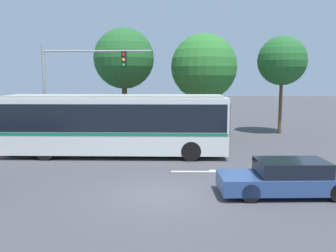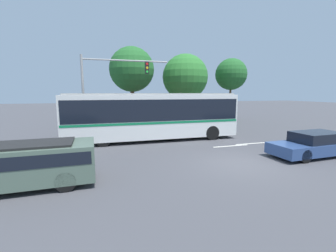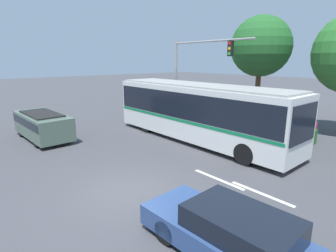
{
  "view_description": "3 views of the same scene",
  "coord_description": "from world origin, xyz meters",
  "px_view_note": "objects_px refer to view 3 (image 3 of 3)",
  "views": [
    {
      "loc": [
        0.49,
        -12.6,
        4.19
      ],
      "look_at": [
        0.05,
        6.27,
        1.66
      ],
      "focal_mm": 38.81,
      "sensor_mm": 36.0,
      "label": 1
    },
    {
      "loc": [
        -6.16,
        -8.88,
        3.3
      ],
      "look_at": [
        -1.86,
        5.82,
        1.04
      ],
      "focal_mm": 24.2,
      "sensor_mm": 36.0,
      "label": 2
    },
    {
      "loc": [
        7.56,
        -4.6,
        4.57
      ],
      "look_at": [
        -1.69,
        3.37,
        1.56
      ],
      "focal_mm": 28.71,
      "sensor_mm": 36.0,
      "label": 3
    }
  ],
  "objects_px": {
    "city_bus": "(198,109)",
    "street_tree_left": "(261,47)",
    "sedan_foreground": "(236,237)",
    "traffic_light_pole": "(193,66)",
    "suv_left_lane": "(43,124)"
  },
  "relations": [
    {
      "from": "city_bus",
      "to": "sedan_foreground",
      "type": "distance_m",
      "value": 9.77
    },
    {
      "from": "city_bus",
      "to": "sedan_foreground",
      "type": "xyz_separation_m",
      "value": [
        7.26,
        -6.42,
        -1.25
      ]
    },
    {
      "from": "city_bus",
      "to": "street_tree_left",
      "type": "height_order",
      "value": "street_tree_left"
    },
    {
      "from": "traffic_light_pole",
      "to": "sedan_foreground",
      "type": "bearing_deg",
      "value": -41.29
    },
    {
      "from": "city_bus",
      "to": "traffic_light_pole",
      "type": "bearing_deg",
      "value": 139.42
    },
    {
      "from": "traffic_light_pole",
      "to": "street_tree_left",
      "type": "xyz_separation_m",
      "value": [
        2.5,
        4.38,
        1.36
      ]
    },
    {
      "from": "city_bus",
      "to": "street_tree_left",
      "type": "distance_m",
      "value": 7.88
    },
    {
      "from": "city_bus",
      "to": "suv_left_lane",
      "type": "xyz_separation_m",
      "value": [
        -6.15,
        -6.68,
        -0.94
      ]
    },
    {
      "from": "sedan_foreground",
      "to": "traffic_light_pole",
      "type": "distance_m",
      "value": 14.11
    },
    {
      "from": "sedan_foreground",
      "to": "suv_left_lane",
      "type": "xyz_separation_m",
      "value": [
        -13.41,
        -0.26,
        0.31
      ]
    },
    {
      "from": "city_bus",
      "to": "suv_left_lane",
      "type": "bearing_deg",
      "value": -132.37
    },
    {
      "from": "suv_left_lane",
      "to": "traffic_light_pole",
      "type": "relative_size",
      "value": 0.74
    },
    {
      "from": "suv_left_lane",
      "to": "street_tree_left",
      "type": "distance_m",
      "value": 15.47
    },
    {
      "from": "suv_left_lane",
      "to": "sedan_foreground",
      "type": "bearing_deg",
      "value": 179.13
    },
    {
      "from": "sedan_foreground",
      "to": "suv_left_lane",
      "type": "relative_size",
      "value": 1.02
    }
  ]
}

